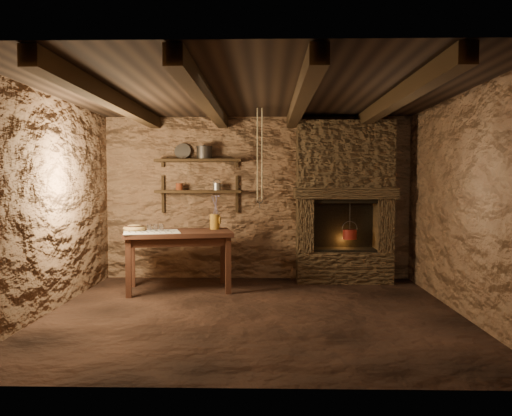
{
  "coord_description": "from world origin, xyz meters",
  "views": [
    {
      "loc": [
        0.15,
        -5.4,
        1.44
      ],
      "look_at": [
        0.01,
        0.9,
        1.11
      ],
      "focal_mm": 35.0,
      "sensor_mm": 36.0,
      "label": 1
    }
  ],
  "objects_px": {
    "iron_stockpot": "(204,153)",
    "red_pot": "(350,234)",
    "wooden_bowl": "(134,228)",
    "work_table": "(179,258)",
    "stoneware_jug": "(215,214)"
  },
  "relations": [
    {
      "from": "work_table",
      "to": "stoneware_jug",
      "type": "bearing_deg",
      "value": 18.48
    },
    {
      "from": "work_table",
      "to": "stoneware_jug",
      "type": "distance_m",
      "value": 0.77
    },
    {
      "from": "work_table",
      "to": "wooden_bowl",
      "type": "relative_size",
      "value": 5.08
    },
    {
      "from": "stoneware_jug",
      "to": "iron_stockpot",
      "type": "xyz_separation_m",
      "value": [
        -0.2,
        0.44,
        0.86
      ]
    },
    {
      "from": "stoneware_jug",
      "to": "red_pot",
      "type": "bearing_deg",
      "value": -0.42
    },
    {
      "from": "iron_stockpot",
      "to": "red_pot",
      "type": "relative_size",
      "value": 0.41
    },
    {
      "from": "wooden_bowl",
      "to": "iron_stockpot",
      "type": "distance_m",
      "value": 1.51
    },
    {
      "from": "wooden_bowl",
      "to": "red_pot",
      "type": "bearing_deg",
      "value": 11.58
    },
    {
      "from": "iron_stockpot",
      "to": "red_pot",
      "type": "xyz_separation_m",
      "value": [
        2.1,
        -0.12,
        -1.15
      ]
    },
    {
      "from": "work_table",
      "to": "iron_stockpot",
      "type": "distance_m",
      "value": 1.61
    },
    {
      "from": "red_pot",
      "to": "work_table",
      "type": "bearing_deg",
      "value": -166.09
    },
    {
      "from": "work_table",
      "to": "red_pot",
      "type": "bearing_deg",
      "value": 2.76
    },
    {
      "from": "stoneware_jug",
      "to": "work_table",
      "type": "bearing_deg",
      "value": -160.45
    },
    {
      "from": "wooden_bowl",
      "to": "iron_stockpot",
      "type": "xyz_separation_m",
      "value": [
        0.84,
        0.72,
        1.03
      ]
    },
    {
      "from": "work_table",
      "to": "iron_stockpot",
      "type": "relative_size",
      "value": 6.79
    }
  ]
}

